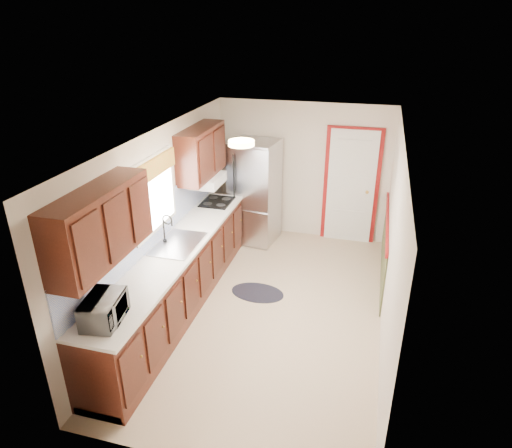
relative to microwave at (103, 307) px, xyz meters
The scene contains 8 objects.
room_shell 2.27m from the microwave, 58.08° to the left, with size 3.20×5.20×2.52m.
kitchen_run 1.66m from the microwave, 91.24° to the left, with size 0.63×4.00×2.20m.
back_wall_trim 4.69m from the microwave, 62.07° to the left, with size 1.12×2.30×2.08m.
ceiling_fixture 2.32m from the microwave, 62.46° to the left, with size 0.30×0.30×0.06m, color #FFD88C.
microwave is the anchor object (origin of this frame).
refrigerator 4.01m from the microwave, 83.60° to the left, with size 0.84×0.80×1.80m.
rug 2.69m from the microwave, 67.18° to the left, with size 0.78×0.50×0.01m, color black.
cooktop 3.26m from the microwave, 89.82° to the left, with size 0.46×0.55×0.02m, color black.
Camera 1 is at (1.19, -5.10, 3.69)m, focal length 32.00 mm.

